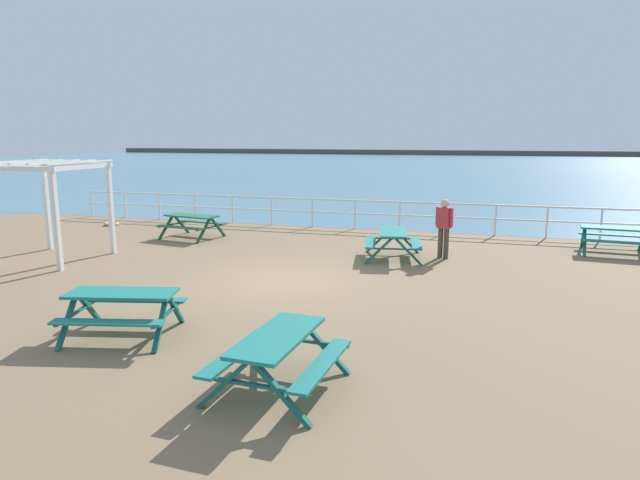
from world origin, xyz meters
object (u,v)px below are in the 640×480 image
at_px(picnic_table_mid_centre, 614,234).
at_px(picnic_table_far_left, 122,303).
at_px(picnic_table_far_right, 192,221).
at_px(picnic_table_near_right, 278,349).
at_px(lattice_pergola, 49,187).
at_px(picnic_table_near_left, 393,238).
at_px(visitor, 444,225).

relative_size(picnic_table_mid_centre, picnic_table_far_left, 0.92).
bearing_deg(picnic_table_mid_centre, picnic_table_far_left, -128.37).
bearing_deg(picnic_table_far_right, picnic_table_far_left, -58.06).
xyz_separation_m(picnic_table_near_right, picnic_table_far_left, (-3.26, 1.16, 0.00)).
bearing_deg(picnic_table_far_left, picnic_table_near_right, -33.21).
xyz_separation_m(picnic_table_far_left, lattice_pergola, (-5.59, 4.62, 1.41)).
relative_size(picnic_table_near_left, picnic_table_near_right, 1.09).
bearing_deg(picnic_table_near_left, visitor, -83.57).
relative_size(picnic_table_near_left, picnic_table_far_right, 1.01).
bearing_deg(picnic_table_near_left, picnic_table_far_right, 70.26).
distance_m(picnic_table_near_left, picnic_table_mid_centre, 6.51).
relative_size(picnic_table_near_right, lattice_pergola, 0.69).
distance_m(picnic_table_mid_centre, picnic_table_far_right, 13.05).
height_order(picnic_table_near_left, picnic_table_far_left, same).
bearing_deg(visitor, lattice_pergola, 132.27).
height_order(picnic_table_near_right, visitor, visitor).
xyz_separation_m(picnic_table_near_left, picnic_table_far_right, (-6.96, 1.19, 0.00)).
xyz_separation_m(picnic_table_near_left, visitor, (1.34, 0.40, 0.36)).
height_order(picnic_table_near_left, visitor, visitor).
distance_m(picnic_table_mid_centre, visitor, 5.13).
bearing_deg(picnic_table_near_right, picnic_table_far_left, 73.18).
bearing_deg(picnic_table_mid_centre, visitor, -151.02).
height_order(picnic_table_far_left, lattice_pergola, lattice_pergola).
height_order(picnic_table_far_right, lattice_pergola, lattice_pergola).
height_order(picnic_table_mid_centre, lattice_pergola, lattice_pergola).
height_order(picnic_table_near_left, picnic_table_near_right, same).
relative_size(picnic_table_mid_centre, visitor, 1.17).
bearing_deg(visitor, picnic_table_far_left, 173.83).
relative_size(picnic_table_near_right, picnic_table_far_left, 0.89).
height_order(picnic_table_mid_centre, picnic_table_far_right, same).
bearing_deg(picnic_table_mid_centre, picnic_table_near_left, -152.54).
distance_m(visitor, lattice_pergola, 10.87).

